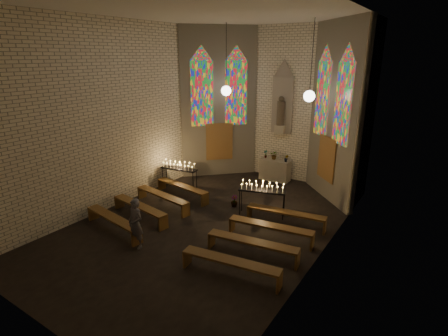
{
  "coord_description": "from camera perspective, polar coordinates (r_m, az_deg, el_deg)",
  "views": [
    {
      "loc": [
        6.62,
        -9.04,
        5.71
      ],
      "look_at": [
        -0.01,
        1.05,
        1.79
      ],
      "focal_mm": 28.0,
      "sensor_mm": 36.0,
      "label": 1
    }
  ],
  "objects": [
    {
      "name": "altar",
      "position": [
        16.76,
        8.32,
        -0.31
      ],
      "size": [
        1.4,
        0.6,
        1.0
      ],
      "primitive_type": "cube",
      "color": "#B5AC94",
      "rests_on": "ground"
    },
    {
      "name": "pew_right_1",
      "position": [
        11.46,
        7.61,
        -9.6
      ],
      "size": [
        2.79,
        0.79,
        0.53
      ],
      "rotation": [
        0.0,
        0.0,
        0.15
      ],
      "color": "brown",
      "rests_on": "ground"
    },
    {
      "name": "pew_left_1",
      "position": [
        13.91,
        -10.04,
        -4.61
      ],
      "size": [
        2.79,
        0.79,
        0.53
      ],
      "rotation": [
        0.0,
        0.0,
        -0.15
      ],
      "color": "brown",
      "rests_on": "ground"
    },
    {
      "name": "aisle_flower_pot",
      "position": [
        13.8,
        1.68,
        -5.4
      ],
      "size": [
        0.27,
        0.27,
        0.47
      ],
      "primitive_type": "imported",
      "rotation": [
        0.0,
        0.0,
        0.04
      ],
      "color": "#4C723F",
      "rests_on": "ground"
    },
    {
      "name": "pew_left_0",
      "position": [
        14.73,
        -6.87,
        -3.14
      ],
      "size": [
        2.79,
        0.79,
        0.53
      ],
      "rotation": [
        0.0,
        0.0,
        -0.15
      ],
      "color": "brown",
      "rests_on": "ground"
    },
    {
      "name": "pew_right_0",
      "position": [
        12.45,
        10.05,
        -7.39
      ],
      "size": [
        2.79,
        0.79,
        0.53
      ],
      "rotation": [
        0.0,
        0.0,
        0.15
      ],
      "color": "brown",
      "rests_on": "ground"
    },
    {
      "name": "room",
      "position": [
        14.21,
        5.26,
        9.85
      ],
      "size": [
        8.22,
        12.43,
        7.0
      ],
      "color": "#EFE4C8",
      "rests_on": "ground"
    },
    {
      "name": "flower_vase_right",
      "position": [
        16.33,
        10.12,
        1.56
      ],
      "size": [
        0.22,
        0.2,
        0.34
      ],
      "primitive_type": "imported",
      "rotation": [
        0.0,
        0.0,
        0.29
      ],
      "color": "#4C723F",
      "rests_on": "altar"
    },
    {
      "name": "pew_right_3",
      "position": [
        9.64,
        1.1,
        -15.23
      ],
      "size": [
        2.79,
        0.79,
        0.53
      ],
      "rotation": [
        0.0,
        0.0,
        0.15
      ],
      "color": "brown",
      "rests_on": "ground"
    },
    {
      "name": "votive_stand_right",
      "position": [
        12.8,
        6.27,
        -3.3
      ],
      "size": [
        1.76,
        0.9,
        1.26
      ],
      "rotation": [
        0.0,
        0.0,
        0.3
      ],
      "color": "black",
      "rests_on": "ground"
    },
    {
      "name": "pew_left_2",
      "position": [
        13.14,
        -13.62,
        -6.23
      ],
      "size": [
        2.79,
        0.79,
        0.53
      ],
      "rotation": [
        0.0,
        0.0,
        -0.15
      ],
      "color": "brown",
      "rests_on": "ground"
    },
    {
      "name": "pew_left_3",
      "position": [
        12.44,
        -17.65,
        -8.02
      ],
      "size": [
        2.79,
        0.79,
        0.53
      ],
      "rotation": [
        0.0,
        0.0,
        -0.15
      ],
      "color": "brown",
      "rests_on": "ground"
    },
    {
      "name": "pew_right_2",
      "position": [
        10.52,
        4.67,
        -12.19
      ],
      "size": [
        2.79,
        0.79,
        0.53
      ],
      "rotation": [
        0.0,
        0.0,
        0.15
      ],
      "color": "brown",
      "rests_on": "ground"
    },
    {
      "name": "visitor",
      "position": [
        11.14,
        -14.21,
        -8.79
      ],
      "size": [
        0.63,
        0.45,
        1.59
      ],
      "primitive_type": "imported",
      "rotation": [
        0.0,
        0.0,
        -0.13
      ],
      "color": "#54525D",
      "rests_on": "ground"
    },
    {
      "name": "floor",
      "position": [
        12.58,
        -2.61,
        -9.03
      ],
      "size": [
        12.0,
        12.0,
        0.0
      ],
      "primitive_type": "plane",
      "color": "black",
      "rests_on": "ground"
    },
    {
      "name": "flower_vase_center",
      "position": [
        16.64,
        8.23,
        2.12
      ],
      "size": [
        0.42,
        0.37,
        0.42
      ],
      "primitive_type": "imported",
      "rotation": [
        0.0,
        0.0,
        0.12
      ],
      "color": "#4C723F",
      "rests_on": "altar"
    },
    {
      "name": "flower_vase_left",
      "position": [
        16.83,
        6.8,
        2.29
      ],
      "size": [
        0.23,
        0.18,
        0.38
      ],
      "primitive_type": "imported",
      "rotation": [
        0.0,
        0.0,
        -0.25
      ],
      "color": "#4C723F",
      "rests_on": "altar"
    },
    {
      "name": "votive_stand_left",
      "position": [
        15.37,
        -7.38,
        0.18
      ],
      "size": [
        1.7,
        0.64,
        1.22
      ],
      "rotation": [
        0.0,
        0.0,
        0.15
      ],
      "color": "black",
      "rests_on": "ground"
    }
  ]
}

